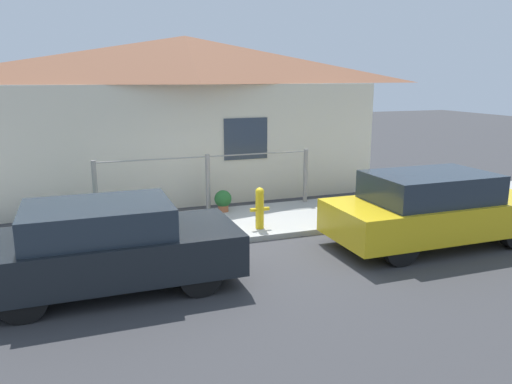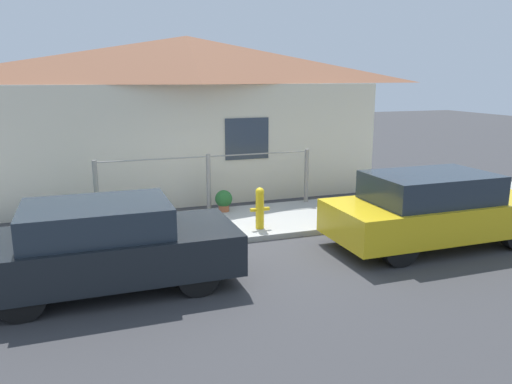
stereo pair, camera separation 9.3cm
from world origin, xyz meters
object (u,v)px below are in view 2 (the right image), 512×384
fire_hydrant (260,207)px  potted_plant_by_fence (92,209)px  car_left (107,245)px  car_right (434,209)px  potted_plant_near_hydrant (224,200)px

fire_hydrant → potted_plant_by_fence: size_ratio=1.25×
car_left → fire_hydrant: (3.00, 1.70, -0.11)m
car_right → potted_plant_near_hydrant: car_right is taller
car_right → fire_hydrant: bearing=148.5°
fire_hydrant → potted_plant_by_fence: (-3.13, 1.14, -0.05)m
potted_plant_near_hydrant → potted_plant_by_fence: potted_plant_by_fence is taller
potted_plant_near_hydrant → potted_plant_by_fence: 2.84m
fire_hydrant → car_left: bearing=-150.4°
car_right → fire_hydrant: (-2.78, 1.70, -0.14)m
car_left → car_right: size_ratio=0.93×
car_right → fire_hydrant: car_right is taller
fire_hydrant → potted_plant_by_fence: bearing=160.1°
car_left → fire_hydrant: 3.45m
car_left → fire_hydrant: bearing=29.7°
potted_plant_near_hydrant → potted_plant_by_fence: bearing=-173.0°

